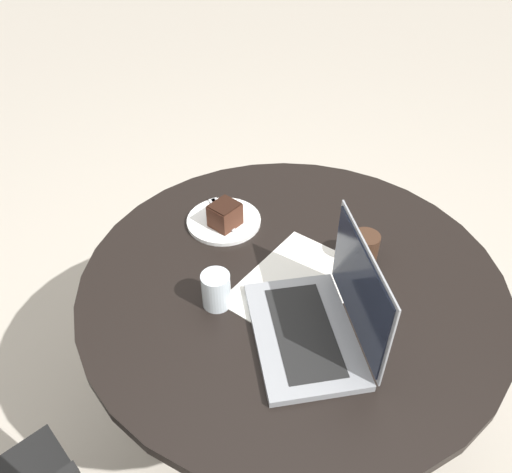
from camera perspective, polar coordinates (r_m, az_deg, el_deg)
ground_plane at (r=1.87m, az=3.07°, el=-20.21°), size 12.00×12.00×0.00m
dining_table at (r=1.41m, az=3.87°, el=-8.98°), size 1.09×1.09×0.71m
paper_document at (r=1.27m, az=4.78°, el=-5.51°), size 0.37×0.29×0.00m
plate at (r=1.46m, az=-3.69°, el=1.81°), size 0.22×0.22×0.01m
cake_slice at (r=1.41m, az=-3.58°, el=2.50°), size 0.08×0.08×0.07m
fork at (r=1.48m, az=-4.06°, el=2.91°), size 0.08×0.17×0.00m
coffee_glass at (r=1.34m, az=12.28°, el=-1.32°), size 0.07×0.07×0.09m
water_glass at (r=1.20m, az=-4.58°, el=-6.11°), size 0.07×0.07×0.09m
laptop at (r=1.14m, az=7.24°, el=-9.51°), size 0.38×0.41×0.25m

